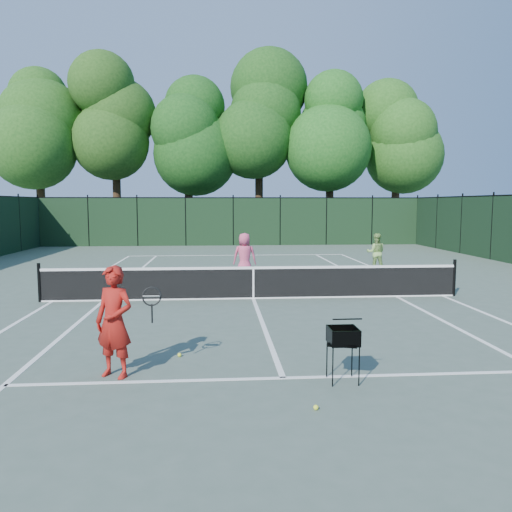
{
  "coord_description": "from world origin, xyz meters",
  "views": [
    {
      "loc": [
        -0.97,
        -13.72,
        2.65
      ],
      "look_at": [
        0.15,
        1.0,
        1.1
      ],
      "focal_mm": 35.0,
      "sensor_mm": 36.0,
      "label": 1
    }
  ],
  "objects": [
    {
      "name": "sideline_singles_left",
      "position": [
        -4.12,
        0.0,
        0.0
      ],
      "size": [
        0.1,
        23.77,
        0.01
      ],
      "primitive_type": "cube",
      "color": "white",
      "rests_on": "ground"
    },
    {
      "name": "tennis_net",
      "position": [
        0.0,
        0.0,
        0.48
      ],
      "size": [
        11.69,
        0.09,
        1.06
      ],
      "color": "black",
      "rests_on": "ground"
    },
    {
      "name": "loose_ball_near_cart",
      "position": [
        0.27,
        -7.6,
        0.03
      ],
      "size": [
        0.07,
        0.07,
        0.07
      ],
      "primitive_type": "sphere",
      "color": "#E0F632",
      "rests_on": "ground"
    },
    {
      "name": "tree_5",
      "position": [
        12.0,
        22.1,
        7.71
      ],
      "size": [
        5.8,
        5.8,
        12.23
      ],
      "color": "black",
      "rests_on": "ground"
    },
    {
      "name": "tree_4",
      "position": [
        7.0,
        21.6,
        8.14
      ],
      "size": [
        6.2,
        6.2,
        12.97
      ],
      "color": "black",
      "rests_on": "ground"
    },
    {
      "name": "baseline_far",
      "position": [
        0.0,
        11.88,
        0.0
      ],
      "size": [
        10.97,
        0.1,
        0.01
      ],
      "primitive_type": "cube",
      "color": "white",
      "rests_on": "ground"
    },
    {
      "name": "sideline_singles_right",
      "position": [
        4.12,
        0.0,
        0.0
      ],
      "size": [
        0.1,
        23.77,
        0.01
      ],
      "primitive_type": "cube",
      "color": "white",
      "rests_on": "ground"
    },
    {
      "name": "tree_1",
      "position": [
        -8.0,
        22.0,
        8.69
      ],
      "size": [
        6.8,
        6.8,
        13.98
      ],
      "color": "black",
      "rests_on": "ground"
    },
    {
      "name": "tree_0",
      "position": [
        -13.0,
        21.5,
        8.16
      ],
      "size": [
        6.4,
        6.4,
        13.14
      ],
      "color": "black",
      "rests_on": "ground"
    },
    {
      "name": "player_pink",
      "position": [
        -0.06,
        3.48,
        0.82
      ],
      "size": [
        0.83,
        0.57,
        1.65
      ],
      "rotation": [
        0.0,
        0.0,
        3.08
      ],
      "color": "#CF496F",
      "rests_on": "ground"
    },
    {
      "name": "fence_far",
      "position": [
        0.0,
        18.0,
        1.5
      ],
      "size": [
        24.0,
        0.05,
        3.0
      ],
      "primitive_type": "cube",
      "color": "black",
      "rests_on": "ground"
    },
    {
      "name": "tree_3",
      "position": [
        2.0,
        22.3,
        9.01
      ],
      "size": [
        7.0,
        7.0,
        14.45
      ],
      "color": "black",
      "rests_on": "ground"
    },
    {
      "name": "loose_ball_midcourt",
      "position": [
        -1.66,
        -5.2,
        0.03
      ],
      "size": [
        0.07,
        0.07,
        0.07
      ],
      "primitive_type": "sphere",
      "color": "#E9F532",
      "rests_on": "ground"
    },
    {
      "name": "sideline_doubles_left",
      "position": [
        -5.49,
        0.0,
        0.0
      ],
      "size": [
        0.1,
        23.77,
        0.01
      ],
      "primitive_type": "cube",
      "color": "white",
      "rests_on": "ground"
    },
    {
      "name": "coach",
      "position": [
        -2.56,
        -6.13,
        0.86
      ],
      "size": [
        1.08,
        0.63,
        1.72
      ],
      "rotation": [
        0.0,
        0.0,
        -0.43
      ],
      "color": "#A11812",
      "rests_on": "ground"
    },
    {
      "name": "player_green",
      "position": [
        5.19,
        5.27,
        0.75
      ],
      "size": [
        0.85,
        0.73,
        1.5
      ],
      "rotation": [
        0.0,
        0.0,
        2.9
      ],
      "color": "#88B55A",
      "rests_on": "ground"
    },
    {
      "name": "tree_2",
      "position": [
        -3.0,
        21.8,
        7.73
      ],
      "size": [
        6.0,
        6.0,
        12.4
      ],
      "color": "black",
      "rests_on": "ground"
    },
    {
      "name": "sideline_doubles_right",
      "position": [
        5.49,
        0.0,
        0.0
      ],
      "size": [
        0.1,
        23.77,
        0.01
      ],
      "primitive_type": "cube",
      "color": "white",
      "rests_on": "ground"
    },
    {
      "name": "ground",
      "position": [
        0.0,
        0.0,
        0.0
      ],
      "size": [
        90.0,
        90.0,
        0.0
      ],
      "primitive_type": "plane",
      "color": "#4A5A4E",
      "rests_on": "ground"
    },
    {
      "name": "ball_hopper",
      "position": [
        0.87,
        -6.61,
        0.69
      ],
      "size": [
        0.54,
        0.54,
        0.82
      ],
      "rotation": [
        0.0,
        0.0,
        -0.31
      ],
      "color": "black",
      "rests_on": "ground"
    },
    {
      "name": "center_service_line",
      "position": [
        0.0,
        0.0,
        0.0
      ],
      "size": [
        0.1,
        12.8,
        0.01
      ],
      "primitive_type": "cube",
      "color": "white",
      "rests_on": "ground"
    },
    {
      "name": "service_line_near",
      "position": [
        0.0,
        -6.4,
        0.0
      ],
      "size": [
        8.23,
        0.1,
        0.01
      ],
      "primitive_type": "cube",
      "color": "white",
      "rests_on": "ground"
    },
    {
      "name": "service_line_far",
      "position": [
        0.0,
        6.4,
        0.0
      ],
      "size": [
        8.23,
        0.1,
        0.01
      ],
      "primitive_type": "cube",
      "color": "white",
      "rests_on": "ground"
    }
  ]
}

